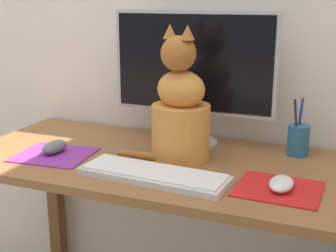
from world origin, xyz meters
The scene contains 9 objects.
desk centered at (0.00, 0.00, 0.62)m, with size 1.34×0.57×0.73m.
monitor centered at (-0.02, 0.19, 0.98)m, with size 0.54×0.17×0.43m.
keyboard centered at (-0.01, -0.15, 0.74)m, with size 0.42×0.16×0.02m.
mousepad_left centered at (-0.38, -0.09, 0.73)m, with size 0.24×0.22×0.00m.
mousepad_right centered at (0.31, -0.10, 0.73)m, with size 0.22×0.19×0.00m.
computer_mouse_left centered at (-0.38, -0.08, 0.75)m, with size 0.06×0.10×0.04m.
computer_mouse_right centered at (0.32, -0.10, 0.75)m, with size 0.06×0.10×0.03m.
cat centered at (-0.01, 0.03, 0.88)m, with size 0.29×0.22×0.40m.
pen_cup centered at (0.32, 0.20, 0.78)m, with size 0.07×0.07×0.18m.
Camera 1 is at (0.46, -1.23, 1.21)m, focal length 50.00 mm.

